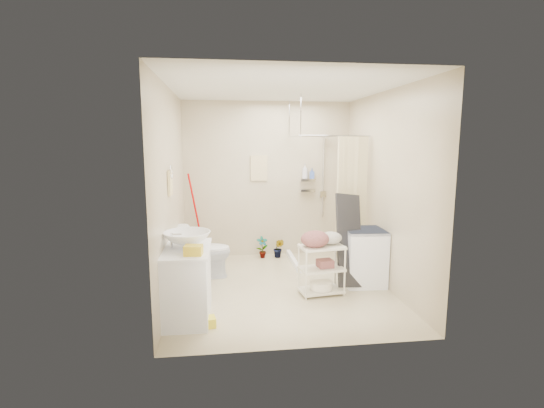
{
  "coord_description": "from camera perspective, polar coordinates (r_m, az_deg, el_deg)",
  "views": [
    {
      "loc": [
        -0.75,
        -5.0,
        1.93
      ],
      "look_at": [
        -0.09,
        0.25,
        1.1
      ],
      "focal_mm": 26.0,
      "sensor_mm": 36.0,
      "label": 1
    }
  ],
  "objects": [
    {
      "name": "floor",
      "position": [
        5.41,
        1.35,
        -11.95
      ],
      "size": [
        3.2,
        3.2,
        0.0
      ],
      "primitive_type": "plane",
      "color": "beige",
      "rests_on": "ground"
    },
    {
      "name": "ceiling",
      "position": [
        5.1,
        1.47,
        16.49
      ],
      "size": [
        2.8,
        3.2,
        0.04
      ],
      "primitive_type": "cube",
      "color": "silver",
      "rests_on": "ground"
    },
    {
      "name": "wall_back",
      "position": [
        6.67,
        -0.63,
        3.53
      ],
      "size": [
        2.8,
        0.04,
        2.6
      ],
      "primitive_type": "cube",
      "color": "#C3B697",
      "rests_on": "ground"
    },
    {
      "name": "wall_front",
      "position": [
        3.54,
        5.24,
        -1.34
      ],
      "size": [
        2.8,
        0.04,
        2.6
      ],
      "primitive_type": "cube",
      "color": "#C3B697",
      "rests_on": "ground"
    },
    {
      "name": "wall_left",
      "position": [
        5.08,
        -14.41,
        1.55
      ],
      "size": [
        0.04,
        3.2,
        2.6
      ],
      "primitive_type": "cube",
      "color": "#C3B697",
      "rests_on": "ground"
    },
    {
      "name": "wall_right",
      "position": [
        5.48,
        16.05,
        2.0
      ],
      "size": [
        0.04,
        3.2,
        2.6
      ],
      "primitive_type": "cube",
      "color": "#C3B697",
      "rests_on": "ground"
    },
    {
      "name": "vanity",
      "position": [
        4.53,
        -12.11,
        -11.09
      ],
      "size": [
        0.52,
        0.9,
        0.79
      ],
      "primitive_type": "cube",
      "rotation": [
        0.0,
        0.0,
        -0.02
      ],
      "color": "silver",
      "rests_on": "ground"
    },
    {
      "name": "sink",
      "position": [
        4.42,
        -12.18,
        -5.03
      ],
      "size": [
        0.53,
        0.53,
        0.18
      ],
      "primitive_type": "imported",
      "rotation": [
        0.0,
        0.0,
        0.03
      ],
      "color": "silver",
      "rests_on": "vanity"
    },
    {
      "name": "counter_basket",
      "position": [
        4.12,
        -11.32,
        -6.57
      ],
      "size": [
        0.2,
        0.16,
        0.1
      ],
      "primitive_type": "cube",
      "rotation": [
        0.0,
        0.0,
        -0.11
      ],
      "color": "gold",
      "rests_on": "vanity"
    },
    {
      "name": "floor_basket",
      "position": [
        4.38,
        -9.45,
        -16.28
      ],
      "size": [
        0.3,
        0.25,
        0.14
      ],
      "primitive_type": "cube",
      "rotation": [
        0.0,
        0.0,
        0.18
      ],
      "color": "yellow",
      "rests_on": "ground"
    },
    {
      "name": "toilet",
      "position": [
        5.76,
        -9.8,
        -6.77
      ],
      "size": [
        0.78,
        0.48,
        0.76
      ],
      "primitive_type": "imported",
      "rotation": [
        0.0,
        0.0,
        1.65
      ],
      "color": "silver",
      "rests_on": "ground"
    },
    {
      "name": "mop",
      "position": [
        6.63,
        -11.26,
        -1.82
      ],
      "size": [
        0.14,
        0.14,
        1.42
      ],
      "primitive_type": null,
      "rotation": [
        0.0,
        0.0,
        -0.03
      ],
      "color": "#C20303",
      "rests_on": "ground"
    },
    {
      "name": "potted_plant_a",
      "position": [
        6.65,
        -1.41,
        -6.28
      ],
      "size": [
        0.22,
        0.18,
        0.37
      ],
      "primitive_type": "imported",
      "rotation": [
        0.0,
        0.0,
        0.26
      ],
      "color": "brown",
      "rests_on": "ground"
    },
    {
      "name": "potted_plant_b",
      "position": [
        6.67,
        0.97,
        -6.42
      ],
      "size": [
        0.22,
        0.2,
        0.32
      ],
      "primitive_type": "imported",
      "rotation": [
        0.0,
        0.0,
        -0.4
      ],
      "color": "brown",
      "rests_on": "ground"
    },
    {
      "name": "hanging_towel",
      "position": [
        6.62,
        -1.91,
        5.22
      ],
      "size": [
        0.28,
        0.03,
        0.42
      ],
      "primitive_type": "cube",
      "color": "beige",
      "rests_on": "wall_back"
    },
    {
      "name": "towel_ring",
      "position": [
        4.86,
        -14.55,
        3.24
      ],
      "size": [
        0.04,
        0.22,
        0.34
      ],
      "primitive_type": null,
      "color": "#E8D189",
      "rests_on": "wall_left"
    },
    {
      "name": "tp_holder",
      "position": [
        5.23,
        -13.66,
        -4.69
      ],
      "size": [
        0.08,
        0.12,
        0.14
      ],
      "primitive_type": null,
      "color": "white",
      "rests_on": "wall_left"
    },
    {
      "name": "shower",
      "position": [
        6.32,
        7.63,
        0.86
      ],
      "size": [
        1.1,
        1.1,
        2.1
      ],
      "primitive_type": null,
      "color": "white",
      "rests_on": "ground"
    },
    {
      "name": "shampoo_bottle_a",
      "position": [
        6.68,
        4.78,
        4.74
      ],
      "size": [
        0.11,
        0.11,
        0.25
      ],
      "primitive_type": "imported",
      "rotation": [
        0.0,
        0.0,
        -0.23
      ],
      "color": "silver",
      "rests_on": "shower"
    },
    {
      "name": "shampoo_bottle_b",
      "position": [
        6.7,
        5.82,
        4.44
      ],
      "size": [
        0.1,
        0.1,
        0.18
      ],
      "primitive_type": "imported",
      "rotation": [
        0.0,
        0.0,
        -0.23
      ],
      "color": "#3853A1",
      "rests_on": "shower"
    },
    {
      "name": "washing_machine",
      "position": [
        5.57,
        13.14,
        -7.43
      ],
      "size": [
        0.55,
        0.57,
        0.76
      ],
      "primitive_type": "cube",
      "rotation": [
        0.0,
        0.0,
        -0.06
      ],
      "color": "white",
      "rests_on": "ground"
    },
    {
      "name": "laundry_rack",
      "position": [
        5.11,
        7.18,
        -8.77
      ],
      "size": [
        0.59,
        0.4,
        0.76
      ],
      "primitive_type": null,
      "rotation": [
        0.0,
        0.0,
        0.14
      ],
      "color": "silver",
      "rests_on": "ground"
    },
    {
      "name": "ironing_board",
      "position": [
        5.35,
        11.1,
        -5.12
      ],
      "size": [
        0.38,
        0.21,
        1.29
      ],
      "primitive_type": null,
      "rotation": [
        0.0,
        0.0,
        0.28
      ],
      "color": "black",
      "rests_on": "ground"
    }
  ]
}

